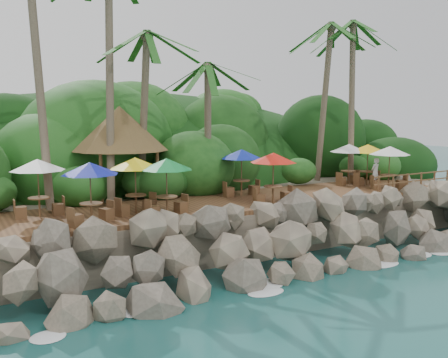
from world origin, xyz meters
TOP-DOWN VIEW (x-y plane):
  - ground at (0.00, 0.00)m, footprint 140.00×140.00m
  - land_base at (0.00, 16.00)m, footprint 32.00×25.20m
  - jungle_hill at (0.00, 23.50)m, footprint 44.80×28.00m
  - seawall at (0.00, 2.00)m, footprint 29.00×4.00m
  - terrace at (0.00, 6.00)m, footprint 26.00×5.00m
  - jungle_foliage at (0.00, 15.00)m, footprint 44.00×16.00m
  - foam_line at (0.00, 0.30)m, footprint 25.20×0.80m
  - palms at (0.72, 8.69)m, footprint 24.42×6.78m
  - palapa at (-3.98, 9.47)m, footprint 4.80×4.80m
  - dining_clusters at (1.02, 5.70)m, footprint 20.65×5.14m
  - railing at (11.17, 3.65)m, footprint 7.20×0.10m
  - waiter at (9.71, 5.63)m, footprint 0.68×0.50m

SIDE VIEW (x-z plane):
  - ground at x=0.00m, z-range 0.00..0.00m
  - jungle_hill at x=0.00m, z-range -7.70..7.70m
  - jungle_foliage at x=0.00m, z-range -6.00..6.00m
  - foam_line at x=0.00m, z-range 0.00..0.06m
  - land_base at x=0.00m, z-range 0.00..2.10m
  - seawall at x=0.00m, z-range 0.00..2.30m
  - terrace at x=0.00m, z-range 2.10..2.30m
  - railing at x=11.17m, z-range 2.41..3.41m
  - waiter at x=9.71m, z-range 2.30..4.00m
  - dining_clusters at x=1.02m, z-range 3.09..5.50m
  - palapa at x=-3.98m, z-range 3.49..8.09m
  - palms at x=0.72m, z-range 5.41..18.16m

